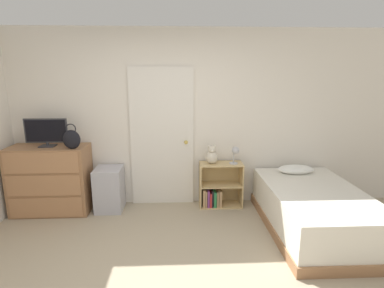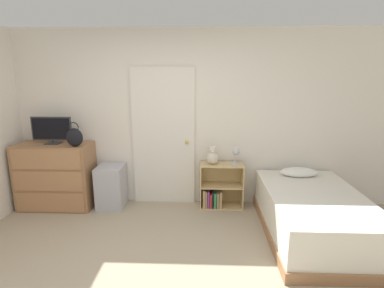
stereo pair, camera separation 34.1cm
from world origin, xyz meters
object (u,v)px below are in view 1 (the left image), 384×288
at_px(bookshelf, 217,189).
at_px(handbag, 72,139).
at_px(dresser, 51,180).
at_px(bed, 314,210).
at_px(storage_bin, 109,189).
at_px(teddy_bear, 212,156).
at_px(tv, 46,132).
at_px(desk_lamp, 235,152).

bearing_deg(bookshelf, handbag, -172.90).
distance_m(dresser, bed, 3.54).
xyz_separation_m(storage_bin, teddy_bear, (1.48, 0.06, 0.46)).
distance_m(dresser, tv, 0.68).
xyz_separation_m(tv, bookshelf, (2.35, 0.09, -0.90)).
xyz_separation_m(dresser, handbag, (0.39, -0.15, 0.61)).
height_order(tv, bookshelf, tv).
distance_m(handbag, teddy_bear, 1.92).
relative_size(tv, desk_lamp, 2.20).
height_order(bookshelf, bed, bookshelf).
xyz_separation_m(dresser, tv, (0.01, 0.01, 0.68)).
height_order(storage_bin, teddy_bear, teddy_bear).
height_order(tv, handbag, tv).
bearing_deg(tv, desk_lamp, 0.95).
bearing_deg(handbag, bed, -9.66).
height_order(tv, desk_lamp, tv).
distance_m(storage_bin, bookshelf, 1.57).
xyz_separation_m(storage_bin, bed, (2.68, -0.71, -0.04)).
height_order(tv, teddy_bear, tv).
bearing_deg(tv, bookshelf, 2.19).
bearing_deg(tv, bed, -11.08).
bearing_deg(teddy_bear, handbag, -172.68).
height_order(handbag, teddy_bear, handbag).
relative_size(dresser, desk_lamp, 4.07).
height_order(dresser, bed, dresser).
height_order(desk_lamp, bed, desk_lamp).
relative_size(storage_bin, bookshelf, 0.95).
bearing_deg(bed, storage_bin, 165.23).
bearing_deg(teddy_bear, desk_lamp, -7.47).
distance_m(handbag, bed, 3.23).
distance_m(tv, bookshelf, 2.52).
height_order(tv, bed, tv).
height_order(dresser, teddy_bear, dresser).
distance_m(storage_bin, teddy_bear, 1.55).
bearing_deg(dresser, handbag, -20.74).
bearing_deg(dresser, tv, 50.80).
bearing_deg(tv, storage_bin, 2.01).
bearing_deg(handbag, teddy_bear, 7.32).
relative_size(tv, teddy_bear, 2.10).
distance_m(dresser, teddy_bear, 2.29).
relative_size(handbag, bed, 0.18).
bearing_deg(storage_bin, teddy_bear, 2.29).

